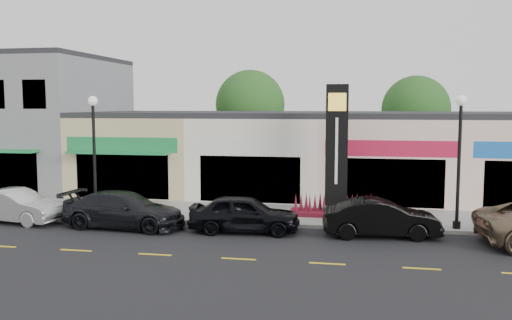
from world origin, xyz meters
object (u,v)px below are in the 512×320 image
Objects in this scene: pylon_sign at (336,170)px; car_dark_sedan at (124,210)px; lamp_west_near at (94,143)px; car_black_conv at (381,218)px; car_white_van at (15,206)px; lamp_east_near at (459,148)px; car_black_sedan at (245,214)px.

pylon_sign reaches higher than car_dark_sedan.
lamp_west_near is 11.19m from pylon_sign.
pylon_sign is (11.00, 1.70, -1.20)m from lamp_west_near.
car_dark_sedan is 1.17× the size of car_black_conv.
car_white_van is at bearing -151.34° from lamp_west_near.
lamp_west_near reaches higher than car_dark_sedan.
car_dark_sedan is (-8.82, -3.46, -1.50)m from pylon_sign.
lamp_east_near is 14.19m from car_dark_sedan.
car_black_sedan is at bearing -84.47° from car_dark_sedan.
car_white_van is at bearing 86.43° from car_black_sedan.
car_black_conv reaches higher than car_white_van.
car_white_van is 5.21m from car_dark_sedan.
pylon_sign is 5.12m from car_black_sedan.
car_white_van is 0.85× the size of car_dark_sedan.
lamp_west_near is at bearing 55.30° from car_dark_sedan.
car_dark_sedan is at bearing -38.87° from lamp_west_near.
lamp_east_near is at bearing -78.58° from car_dark_sedan.
lamp_west_near is 1.20× the size of car_black_conv.
pylon_sign is at bearing 25.28° from car_black_conv.
lamp_east_near is 0.91× the size of pylon_sign.
car_dark_sedan is (-13.82, -1.76, -2.71)m from lamp_east_near.
lamp_west_near is 1.20× the size of car_black_sedan.
car_dark_sedan is 5.23m from car_black_sedan.
lamp_east_near is 1.20× the size of car_black_conv.
lamp_west_near is at bearing 73.88° from car_black_sedan.
lamp_west_near is 8.05m from car_black_sedan.
car_white_van is (-19.03, -1.65, -2.73)m from lamp_east_near.
car_black_sedan is (-8.59, -1.63, -2.70)m from lamp_east_near.
lamp_east_near is at bearing -82.90° from car_black_sedan.
car_black_conv is at bearing -91.36° from car_black_sedan.
car_white_van is at bearing 93.00° from car_dark_sedan.
lamp_east_near reaches higher than car_black_sedan.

